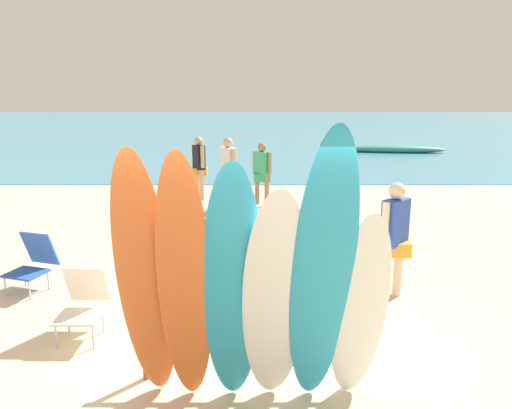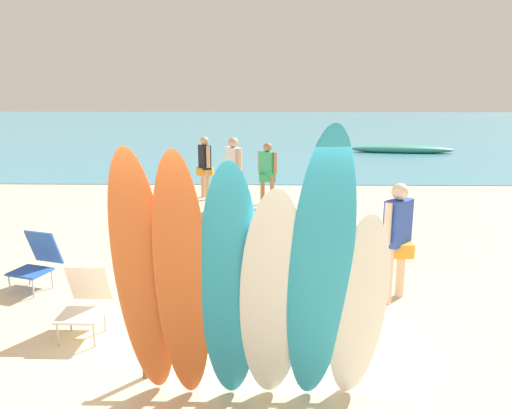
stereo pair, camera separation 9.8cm
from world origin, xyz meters
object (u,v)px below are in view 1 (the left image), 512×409
(surfboard_teal_2, at_px, (235,292))
(beachgoer_strolling, at_px, (397,234))
(beach_chair_red, at_px, (36,260))
(surfboard_rack, at_px, (255,338))
(surfboard_teal_4, at_px, (324,280))
(surfboard_orange_1, at_px, (187,288))
(distant_boat, at_px, (396,149))
(beachgoer_near_rack, at_px, (231,168))
(beach_chair_blue, at_px, (86,300))
(surfboard_white_3, at_px, (277,303))
(beachgoer_by_water, at_px, (264,170))
(surfboard_orange_0, at_px, (148,285))
(beachgoer_photographing, at_px, (201,163))
(surfboard_white_5, at_px, (362,312))

(surfboard_teal_2, relative_size, beachgoer_strolling, 1.50)
(beach_chair_red, bearing_deg, surfboard_rack, -18.22)
(surfboard_rack, xyz_separation_m, surfboard_teal_4, (0.58, -0.66, 0.89))
(surfboard_orange_1, height_order, distant_boat, surfboard_orange_1)
(surfboard_teal_4, distance_m, beachgoer_strolling, 2.99)
(beach_chair_red, bearing_deg, surfboard_teal_2, -26.09)
(beachgoer_near_rack, bearing_deg, beach_chair_red, -61.23)
(beach_chair_blue, bearing_deg, beachgoer_near_rack, 78.04)
(surfboard_white_3, height_order, distant_boat, surfboard_white_3)
(surfboard_orange_1, xyz_separation_m, beach_chair_blue, (-1.45, 1.60, -0.82))
(surfboard_orange_1, height_order, beach_chair_red, surfboard_orange_1)
(beach_chair_blue, bearing_deg, surfboard_teal_4, -31.59)
(surfboard_white_3, height_order, beachgoer_by_water, surfboard_white_3)
(beachgoer_by_water, bearing_deg, surfboard_teal_4, -46.39)
(surfboard_orange_0, relative_size, surfboard_teal_4, 0.94)
(surfboard_white_3, height_order, beach_chair_blue, surfboard_white_3)
(surfboard_white_3, xyz_separation_m, beachgoer_strolling, (1.72, 2.56, -0.14))
(surfboard_white_3, relative_size, beachgoer_photographing, 1.42)
(surfboard_orange_1, height_order, beachgoer_strolling, surfboard_orange_1)
(surfboard_white_5, distance_m, beach_chair_red, 5.07)
(surfboard_teal_2, height_order, beachgoer_by_water, surfboard_teal_2)
(beachgoer_strolling, relative_size, beach_chair_blue, 2.02)
(surfboard_white_3, relative_size, beach_chair_red, 2.76)
(surfboard_rack, distance_m, surfboard_teal_2, 0.97)
(surfboard_teal_4, xyz_separation_m, surfboard_white_5, (0.36, 0.14, -0.36))
(surfboard_teal_2, xyz_separation_m, distant_boat, (6.23, 18.07, -1.04))
(surfboard_teal_2, xyz_separation_m, beach_chair_blue, (-1.85, 1.57, -0.77))
(surfboard_teal_2, xyz_separation_m, surfboard_teal_4, (0.75, -0.07, 0.14))
(surfboard_teal_2, height_order, beach_chair_red, surfboard_teal_2)
(surfboard_rack, height_order, distant_boat, surfboard_rack)
(beachgoer_photographing, bearing_deg, beachgoer_strolling, 0.60)
(beach_chair_red, relative_size, beach_chair_blue, 1.02)
(surfboard_orange_1, bearing_deg, surfboard_white_5, 0.86)
(beachgoer_near_rack, distance_m, distant_boat, 12.24)
(surfboard_white_3, relative_size, beachgoer_strolling, 1.39)
(surfboard_white_5, height_order, beach_chair_red, surfboard_white_5)
(surfboard_white_5, distance_m, beachgoer_by_water, 8.18)
(surfboard_orange_0, relative_size, surfboard_teal_2, 1.05)
(distant_boat, bearing_deg, surfboard_orange_1, -110.14)
(beach_chair_blue, bearing_deg, distant_boat, 64.42)
(surfboard_orange_0, height_order, surfboard_white_3, surfboard_orange_0)
(beachgoer_photographing, relative_size, beach_chair_blue, 1.98)
(surfboard_white_5, relative_size, beachgoer_by_water, 1.32)
(surfboard_rack, height_order, surfboard_orange_1, surfboard_orange_1)
(beach_chair_blue, bearing_deg, beachgoer_photographing, 86.07)
(surfboard_white_3, distance_m, beachgoer_by_water, 8.21)
(surfboard_orange_0, xyz_separation_m, beach_chair_red, (-2.30, 2.91, -0.82))
(surfboard_white_5, height_order, beachgoer_by_water, surfboard_white_5)
(surfboard_teal_4, xyz_separation_m, beachgoer_strolling, (1.33, 2.64, -0.39))
(beachgoer_near_rack, bearing_deg, surfboard_orange_0, -35.59)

